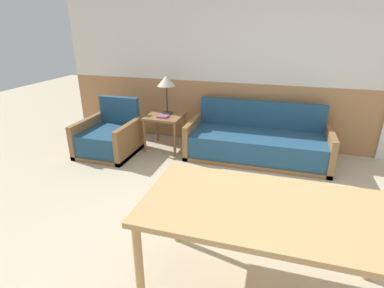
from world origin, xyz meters
TOP-DOWN VIEW (x-y plane):
  - ground_plane at (0.00, 0.00)m, footprint 16.00×16.00m
  - wall_back at (0.00, 2.63)m, footprint 7.20×0.06m
  - couch at (-0.23, 2.09)m, footprint 2.05×0.84m
  - armchair at (-2.44, 1.65)m, footprint 0.82×0.87m
  - side_table at (-1.68, 2.06)m, footprint 0.56×0.56m
  - table_lamp at (-1.68, 2.16)m, footprint 0.28×0.28m
  - book_stack at (-1.67, 1.96)m, footprint 0.17×0.16m
  - dining_table at (0.03, -0.39)m, footprint 1.71×0.88m

SIDE VIEW (x-z plane):
  - ground_plane at x=0.00m, z-range 0.00..0.00m
  - armchair at x=-2.44m, z-range -0.17..0.64m
  - couch at x=-0.23m, z-range -0.16..0.63m
  - side_table at x=-1.68m, z-range 0.19..0.74m
  - book_stack at x=-1.67m, z-range 0.55..0.58m
  - dining_table at x=0.03m, z-range 0.31..1.07m
  - table_lamp at x=-1.68m, z-range 0.74..1.35m
  - wall_back at x=0.00m, z-range 0.00..2.70m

